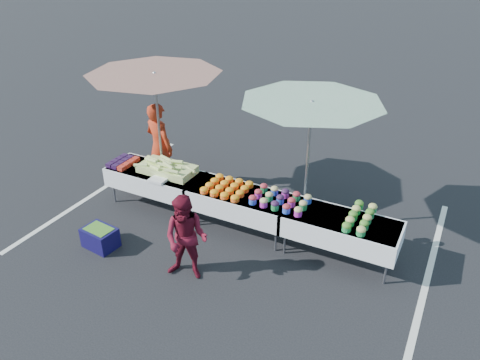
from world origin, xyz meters
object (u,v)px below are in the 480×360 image
at_px(customer, 186,238).
at_px(umbrella_left, 155,84).
at_px(vendor, 160,147).
at_px(table_center, 240,201).
at_px(storage_bin, 100,237).
at_px(table_right, 341,228).
at_px(umbrella_right, 311,113).
at_px(table_left, 156,178).

relative_size(customer, umbrella_left, 0.50).
bearing_deg(vendor, table_center, 178.23).
relative_size(vendor, storage_bin, 3.09).
bearing_deg(table_center, table_right, 0.00).
xyz_separation_m(table_right, customer, (-1.93, -1.50, 0.12)).
bearing_deg(umbrella_left, table_center, -11.72).
relative_size(umbrella_left, umbrella_right, 1.19).
xyz_separation_m(vendor, umbrella_left, (0.20, -0.22, 1.37)).
relative_size(table_right, storage_bin, 3.14).
bearing_deg(customer, table_left, 126.49).
height_order(table_center, table_right, same).
bearing_deg(table_left, umbrella_left, 107.80).
height_order(customer, umbrella_right, umbrella_right).
distance_m(table_right, storage_bin, 3.99).
bearing_deg(vendor, storage_bin, 111.68).
height_order(vendor, storage_bin, vendor).
bearing_deg(storage_bin, table_left, 94.12).
bearing_deg(storage_bin, umbrella_left, 98.34).
distance_m(table_center, customer, 1.51).
bearing_deg(vendor, umbrella_left, 146.34).
distance_m(table_left, storage_bin, 1.60).
height_order(table_center, storage_bin, table_center).
relative_size(customer, umbrella_right, 0.59).
bearing_deg(table_center, umbrella_right, 31.42).
height_order(table_right, umbrella_left, umbrella_left).
bearing_deg(vendor, table_left, 132.33).
relative_size(table_left, storage_bin, 3.14).
bearing_deg(umbrella_left, umbrella_right, 3.81).
distance_m(table_right, umbrella_right, 1.88).
xyz_separation_m(table_right, vendor, (-3.93, 0.62, 0.33)).
distance_m(table_right, customer, 2.45).
distance_m(table_left, vendor, 0.78).
distance_m(umbrella_left, umbrella_right, 2.91).
relative_size(table_right, customer, 1.32).
height_order(table_center, umbrella_right, umbrella_right).
bearing_deg(storage_bin, vendor, 103.37).
distance_m(table_left, table_right, 3.60).
relative_size(vendor, umbrella_right, 0.76).
xyz_separation_m(vendor, umbrella_right, (3.10, -0.03, 1.25)).
bearing_deg(table_left, table_right, 0.00).
distance_m(table_right, vendor, 3.99).
height_order(table_left, table_right, same).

